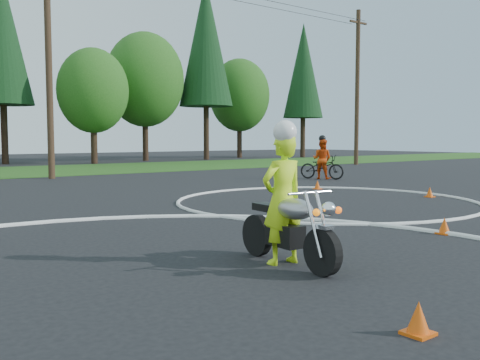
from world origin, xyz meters
TOP-DOWN VIEW (x-y plane):
  - course_markings at (2.17, 4.35)m, footprint 19.05×19.05m
  - primary_motorcycle at (2.17, 3.27)m, footprint 0.70×2.02m
  - rider_primary_grp at (2.17, 3.41)m, footprint 0.68×0.48m
  - rider_second_grp at (13.94, 13.69)m, footprint 1.34×2.05m
  - traffic_cones at (5.24, 2.65)m, footprint 11.14×14.56m
  - treeline at (14.78, 34.61)m, footprint 38.20×8.10m
  - utility_poles at (5.00, 21.00)m, footprint 41.60×1.12m

SIDE VIEW (x-z plane):
  - course_markings at x=2.17m, z-range -0.05..0.07m
  - traffic_cones at x=5.24m, z-range -0.01..0.29m
  - primary_motorcycle at x=2.17m, z-range -0.02..1.04m
  - rider_second_grp at x=13.94m, z-range -0.27..1.59m
  - rider_primary_grp at x=2.17m, z-range -0.03..1.93m
  - utility_poles at x=5.00m, z-range 0.20..10.20m
  - treeline at x=14.78m, z-range -0.64..13.88m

